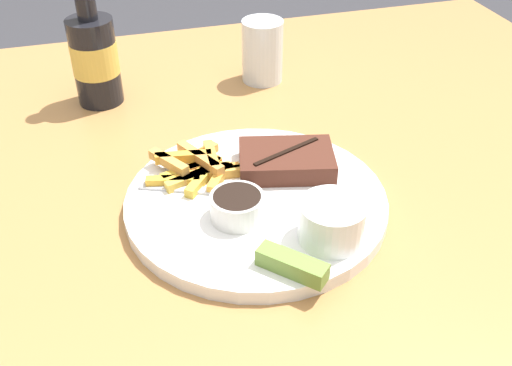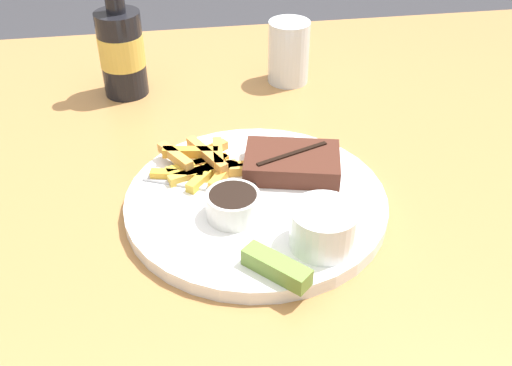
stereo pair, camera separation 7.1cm
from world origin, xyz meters
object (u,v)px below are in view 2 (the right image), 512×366
pickle_spear (276,267)px  dipping_sauce_cup (233,204)px  beer_bottle (121,48)px  fork_utensil (190,185)px  drinking_glass (289,52)px  steak_portion (292,163)px  coleslaw_cup (324,225)px  knife_utensil (259,174)px  dinner_plate (256,202)px

pickle_spear → dipping_sauce_cup: bearing=107.1°
dipping_sauce_cup → beer_bottle: size_ratio=0.29×
dipping_sauce_cup → fork_utensil: bearing=124.2°
beer_bottle → drinking_glass: size_ratio=2.11×
steak_portion → drinking_glass: bearing=79.5°
coleslaw_cup → drinking_glass: 0.43m
steak_portion → knife_utensil: (-0.04, -0.00, -0.01)m
beer_bottle → drinking_glass: bearing=0.3°
dipping_sauce_cup → knife_utensil: (0.04, 0.08, -0.01)m
dipping_sauce_cup → beer_bottle: 0.39m
coleslaw_cup → fork_utensil: 0.19m
pickle_spear → fork_utensil: size_ratio=0.55×
steak_portion → fork_utensil: 0.13m
beer_bottle → pickle_spear: bearing=-71.0°
pickle_spear → drinking_glass: size_ratio=0.68×
pickle_spear → drinking_glass: (0.11, 0.47, 0.02)m
dinner_plate → pickle_spear: pickle_spear is taller
dinner_plate → pickle_spear: size_ratio=4.51×
dinner_plate → drinking_glass: 0.35m
dinner_plate → drinking_glass: drinking_glass is taller
fork_utensil → beer_bottle: 0.31m
drinking_glass → pickle_spear: bearing=-103.0°
steak_portion → knife_utensil: 0.04m
pickle_spear → beer_bottle: bearing=109.0°
dipping_sauce_cup → drinking_glass: size_ratio=0.61×
dinner_plate → knife_utensil: 0.05m
beer_bottle → knife_utensil: bearing=-59.5°
steak_portion → coleslaw_cup: (0.00, -0.14, 0.01)m
coleslaw_cup → drinking_glass: size_ratio=0.71×
beer_bottle → drinking_glass: beer_bottle is taller
fork_utensil → knife_utensil: size_ratio=0.87×
dipping_sauce_cup → knife_utensil: 0.09m
coleslaw_cup → drinking_glass: (0.05, 0.43, 0.01)m
coleslaw_cup → beer_bottle: bearing=117.1°
dinner_plate → steak_portion: 0.07m
knife_utensil → drinking_glass: (0.10, 0.29, 0.03)m
pickle_spear → beer_bottle: beer_bottle is taller
fork_utensil → coleslaw_cup: bearing=-19.9°
dipping_sauce_cup → drinking_glass: (0.14, 0.37, 0.02)m
knife_utensil → beer_bottle: (-0.17, 0.29, 0.06)m
dipping_sauce_cup → drinking_glass: drinking_glass is taller
steak_portion → dipping_sauce_cup: (-0.09, -0.08, 0.00)m
dinner_plate → steak_portion: bearing=40.3°
dinner_plate → fork_utensil: size_ratio=2.49×
dinner_plate → coleslaw_cup: coleslaw_cup is taller
dipping_sauce_cup → pickle_spear: bearing=-72.9°
fork_utensil → knife_utensil: knife_utensil is taller
steak_portion → knife_utensil: size_ratio=0.92×
fork_utensil → knife_utensil: (0.09, 0.01, 0.00)m
dipping_sauce_cup → pickle_spear: dipping_sauce_cup is taller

